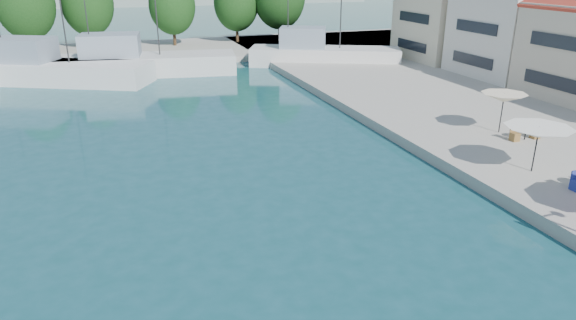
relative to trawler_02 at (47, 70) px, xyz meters
name	(u,v)px	position (x,y,z in m)	size (l,w,h in m)	color
quay_far	(119,54)	(6.25, 12.28, -0.77)	(90.00, 16.00, 0.60)	#AAA69A
building_05	(517,20)	(38.25, -12.72, 4.19)	(8.40, 8.80, 9.70)	white
building_06	(452,9)	(38.25, -3.72, 4.43)	(9.00, 8.80, 10.20)	beige
trawler_02	(47,70)	(0.00, 0.00, 0.00)	(17.20, 11.59, 10.20)	white
trawler_03	(137,63)	(7.55, 1.01, 0.00)	(17.75, 6.90, 10.20)	silver
trawler_04	(321,55)	(25.57, -0.28, 0.00)	(15.23, 9.75, 10.20)	silver
tree_04	(25,4)	(-2.55, 13.81, 4.66)	(6.01, 6.01, 8.89)	#3F2B19
tree_05	(87,4)	(3.57, 15.88, 4.43)	(5.73, 5.73, 8.48)	#3F2B19
tree_06	(172,5)	(12.85, 14.59, 4.13)	(5.39, 5.39, 7.98)	#3F2B19
tree_07	(236,3)	(20.68, 15.21, 4.22)	(5.49, 5.49, 8.13)	#3F2B19
umbrella_white	(538,132)	(23.29, -31.47, 1.44)	(3.10, 3.10, 2.16)	black
umbrella_cream	(504,98)	(25.96, -26.08, 1.57)	(2.56, 2.56, 2.29)	black
cafe_table_03	(525,135)	(26.38, -27.64, -0.18)	(1.82, 0.70, 0.76)	black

